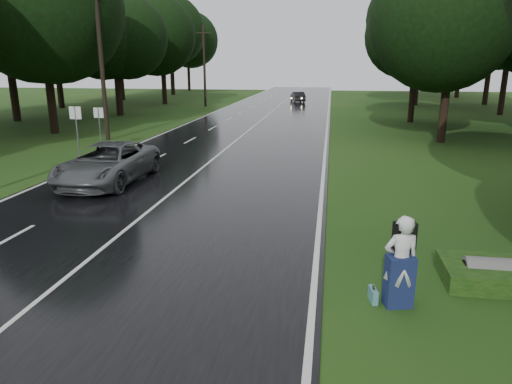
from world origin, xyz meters
TOP-DOWN VIEW (x-y plane):
  - ground at (0.00, 0.00)m, footprint 160.00×160.00m
  - road at (0.00, 20.00)m, footprint 12.00×140.00m
  - lane_center at (0.00, 20.00)m, footprint 0.12×140.00m
  - grey_car at (-3.16, 8.74)m, footprint 2.73×5.91m
  - far_car at (1.72, 52.20)m, footprint 2.31×4.14m
  - hitchhiker at (7.56, 0.02)m, footprint 0.82×0.77m
  - suitcase at (7.07, 0.10)m, footprint 0.19×0.43m
  - culvert at (9.84, 1.41)m, footprint 1.23×0.62m
  - utility_pole_mid at (-8.50, 19.52)m, footprint 1.80×0.28m
  - utility_pole_far at (-8.50, 44.36)m, footprint 1.80×0.28m
  - road_sign_a at (-7.20, 13.57)m, footprint 0.66×0.10m
  - road_sign_b at (-7.20, 16.06)m, footprint 0.59×0.10m
  - tree_left_d at (-13.71, 21.78)m, footprint 9.07×9.07m
  - tree_left_e at (-14.17, 33.71)m, footprint 8.29×8.29m
  - tree_left_f at (-14.30, 46.68)m, footprint 8.76×8.76m
  - tree_right_d at (13.09, 22.01)m, footprint 8.06×8.06m
  - tree_right_e at (12.84, 32.69)m, footprint 8.55×8.55m
  - tree_right_f at (16.07, 50.49)m, footprint 10.76×10.76m

SIDE VIEW (x-z plane):
  - ground at x=0.00m, z-range 0.00..0.00m
  - culvert at x=9.84m, z-range -0.31..0.31m
  - utility_pole_mid at x=-8.50m, z-range -4.86..4.86m
  - utility_pole_far at x=-8.50m, z-range -4.56..4.56m
  - road_sign_a at x=-7.20m, z-range -1.37..1.37m
  - road_sign_b at x=-7.20m, z-range -1.23..1.23m
  - tree_left_d at x=-13.71m, z-range -7.09..7.09m
  - tree_left_e at x=-14.17m, z-range -6.47..6.47m
  - tree_left_f at x=-14.30m, z-range -6.84..6.84m
  - tree_right_d at x=13.09m, z-range -6.30..6.30m
  - tree_right_e at x=12.84m, z-range -6.68..6.68m
  - tree_right_f at x=16.07m, z-range -8.40..8.40m
  - road at x=0.00m, z-range 0.00..0.04m
  - lane_center at x=0.00m, z-range 0.04..0.05m
  - suitcase at x=7.07m, z-range 0.00..0.29m
  - far_car at x=1.72m, z-range 0.04..1.33m
  - grey_car at x=-3.16m, z-range 0.04..1.68m
  - hitchhiker at x=7.56m, z-range -0.07..1.92m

